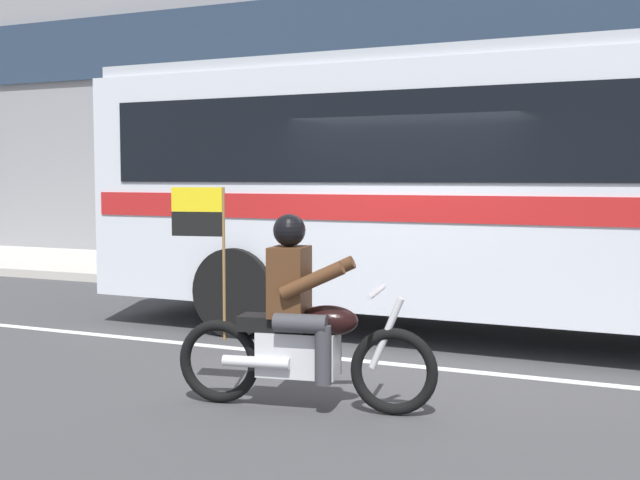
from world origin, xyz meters
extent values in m
plane|color=#3D3D3F|center=(0.00, 0.00, 0.00)|extent=(60.00, 60.00, 0.00)
cube|color=#B7B2A8|center=(0.00, 5.10, 0.07)|extent=(28.00, 3.80, 0.15)
cube|color=silver|center=(0.00, -0.60, 0.00)|extent=(26.60, 0.14, 0.01)
cube|color=#233347|center=(0.00, 6.96, 4.80)|extent=(25.76, 0.10, 1.40)
cube|color=silver|center=(1.30, 1.20, 1.73)|extent=(10.63, 2.74, 2.70)
cube|color=black|center=(1.30, 1.20, 2.28)|extent=(9.79, 2.76, 0.96)
cube|color=red|center=(1.30, 1.20, 1.53)|extent=(10.42, 2.76, 0.28)
cube|color=#ADB1BA|center=(1.30, 1.20, 3.14)|extent=(10.42, 2.61, 0.16)
cylinder|color=black|center=(-1.99, 0.02, 0.52)|extent=(1.04, 0.30, 1.04)
torus|color=black|center=(0.72, -2.23, 0.34)|extent=(0.70, 0.21, 0.69)
torus|color=black|center=(-0.71, -2.49, 0.34)|extent=(0.70, 0.21, 0.69)
cube|color=silver|center=(-0.05, -2.37, 0.44)|extent=(0.68, 0.39, 0.36)
ellipsoid|color=black|center=(0.20, -2.33, 0.72)|extent=(0.52, 0.36, 0.24)
cube|color=black|center=(-0.24, -2.41, 0.69)|extent=(0.60, 0.35, 0.12)
cylinder|color=silver|center=(0.66, -2.24, 0.65)|extent=(0.28, 0.10, 0.58)
cylinder|color=silver|center=(0.58, -2.26, 0.96)|extent=(0.15, 0.64, 0.04)
cylinder|color=silver|center=(-0.31, -2.58, 0.39)|extent=(0.56, 0.19, 0.09)
cube|color=#4C2D19|center=(-0.12, -2.38, 1.02)|extent=(0.34, 0.40, 0.56)
sphere|color=black|center=(-0.12, -2.38, 1.44)|extent=(0.26, 0.26, 0.26)
cylinder|color=#38383D|center=(-0.01, -2.18, 0.72)|extent=(0.44, 0.22, 0.15)
cylinder|color=#38383D|center=(0.17, -2.15, 0.48)|extent=(0.13, 0.13, 0.46)
cylinder|color=#38383D|center=(0.05, -2.54, 0.72)|extent=(0.44, 0.22, 0.15)
cylinder|color=#38383D|center=(0.23, -2.50, 0.48)|extent=(0.13, 0.13, 0.46)
cylinder|color=#4C2D19|center=(0.09, -2.14, 1.06)|extent=(0.53, 0.20, 0.32)
cylinder|color=#4C2D19|center=(0.16, -2.54, 1.06)|extent=(0.53, 0.20, 0.32)
cylinder|color=olive|center=(-0.66, -2.48, 1.15)|extent=(0.02, 0.02, 1.25)
cube|color=yellow|center=(-0.89, -2.52, 1.68)|extent=(0.44, 0.10, 0.20)
cube|color=black|center=(-0.89, -2.52, 1.47)|extent=(0.44, 0.10, 0.20)
camera|label=1|loc=(2.74, -8.15, 1.86)|focal=45.63mm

